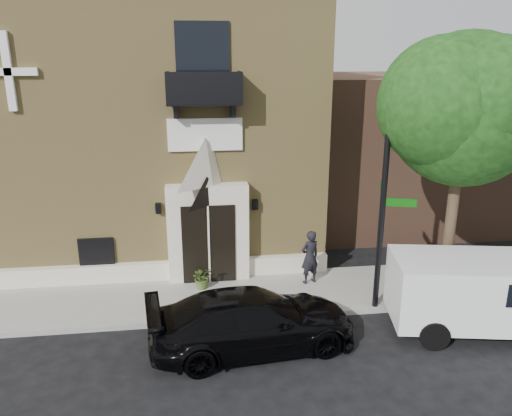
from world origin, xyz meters
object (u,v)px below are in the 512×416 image
(black_sedan, at_px, (253,321))
(cargo_van, at_px, (496,292))
(dumpster, at_px, (474,276))
(pedestrian_near, at_px, (310,257))
(fire_hydrant, at_px, (428,292))
(street_sign, at_px, (383,204))

(black_sedan, xyz_separation_m, cargo_van, (6.58, -0.04, 0.40))
(black_sedan, xyz_separation_m, dumpster, (7.02, 1.71, 0.02))
(dumpster, xyz_separation_m, pedestrian_near, (-4.77, 1.55, 0.25))
(fire_hydrant, distance_m, pedestrian_near, 3.72)
(street_sign, relative_size, pedestrian_near, 3.49)
(street_sign, bearing_deg, pedestrian_near, 148.43)
(black_sedan, distance_m, dumpster, 7.22)
(black_sedan, height_order, dumpster, black_sedan)
(dumpster, bearing_deg, pedestrian_near, 174.80)
(street_sign, distance_m, dumpster, 4.03)
(black_sedan, relative_size, fire_hydrant, 7.41)
(fire_hydrant, bearing_deg, dumpster, 8.64)
(fire_hydrant, bearing_deg, street_sign, 179.52)
(cargo_van, relative_size, pedestrian_near, 3.04)
(black_sedan, xyz_separation_m, pedestrian_near, (2.25, 3.26, 0.27))
(black_sedan, relative_size, cargo_van, 0.98)
(fire_hydrant, relative_size, pedestrian_near, 0.40)
(street_sign, distance_m, fire_hydrant, 3.21)
(pedestrian_near, bearing_deg, cargo_van, 122.60)
(fire_hydrant, height_order, pedestrian_near, pedestrian_near)
(black_sedan, height_order, fire_hydrant, black_sedan)
(dumpster, relative_size, pedestrian_near, 1.20)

